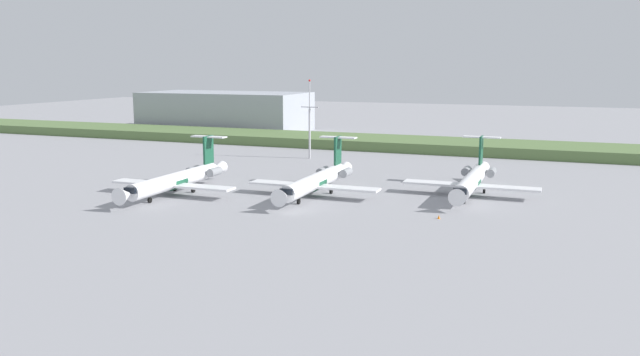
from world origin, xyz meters
name	(u,v)px	position (x,y,z in m)	size (l,w,h in m)	color
ground_plane	(350,180)	(0.00, 30.00, 0.00)	(500.00, 500.00, 0.00)	#939399
grass_berm	(410,144)	(0.00, 79.91, 1.29)	(320.00, 20.00, 2.58)	#597542
regional_jet_nearest	(177,179)	(-23.41, 6.17, 2.54)	(22.81, 31.00, 9.00)	white
regional_jet_second	(317,180)	(-0.61, 14.01, 2.54)	(22.81, 31.00, 9.00)	white
regional_jet_third	(472,180)	(24.05, 23.99, 2.54)	(22.81, 31.00, 9.00)	white
antenna_mast	(310,126)	(-18.21, 53.81, 7.81)	(4.40, 0.50, 18.63)	#B2B2B7
distant_hangar	(225,111)	(-70.44, 105.47, 6.41)	(55.36, 26.17, 12.81)	#9EA3AD
safety_cone_front_marker	(439,217)	(22.21, 4.31, 0.28)	(0.44, 0.44, 0.55)	orange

